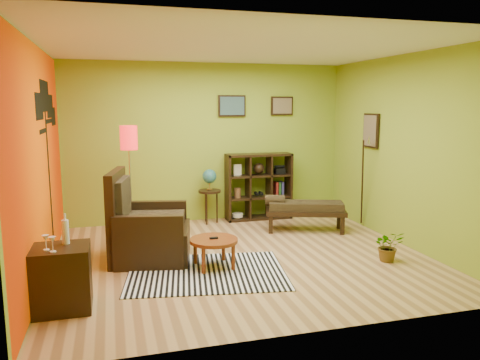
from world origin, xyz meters
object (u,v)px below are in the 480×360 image
object	(u,v)px
floor_lamp	(129,148)
cube_shelf	(259,186)
armchair	(146,233)
bench	(304,208)
potted_plant	(388,249)
globe_table	(210,182)
coffee_table	(214,243)
side_cabinet	(62,278)

from	to	relation	value
floor_lamp	cube_shelf	size ratio (longest dim) A/B	1.47
cube_shelf	armchair	bearing A→B (deg)	-140.95
armchair	bench	bearing A→B (deg)	16.15
cube_shelf	potted_plant	bearing A→B (deg)	-70.95
bench	globe_table	bearing A→B (deg)	145.86
coffee_table	potted_plant	distance (m)	2.34
globe_table	bench	distance (m)	1.70
coffee_table	armchair	bearing A→B (deg)	144.90
potted_plant	armchair	bearing A→B (deg)	163.02
side_cabinet	floor_lamp	bearing A→B (deg)	71.08
side_cabinet	globe_table	world-z (taller)	side_cabinet
floor_lamp	coffee_table	bearing A→B (deg)	-57.82
side_cabinet	cube_shelf	xyz separation A→B (m)	(3.11, 3.14, 0.27)
side_cabinet	coffee_table	bearing A→B (deg)	24.79
potted_plant	globe_table	bearing A→B (deg)	125.37
potted_plant	cube_shelf	bearing A→B (deg)	109.05
side_cabinet	armchair	bearing A→B (deg)	55.74
armchair	side_cabinet	world-z (taller)	armchair
floor_lamp	cube_shelf	xyz separation A→B (m)	(2.32, 0.82, -0.83)
potted_plant	floor_lamp	bearing A→B (deg)	149.77
side_cabinet	globe_table	distance (m)	3.79
armchair	globe_table	xyz separation A→B (m)	(1.23, 1.69, 0.36)
globe_table	potted_plant	size ratio (longest dim) A/B	2.29
potted_plant	coffee_table	bearing A→B (deg)	170.62
floor_lamp	bench	bearing A→B (deg)	-3.91
armchair	potted_plant	xyz separation A→B (m)	(3.11, -0.95, -0.20)
armchair	globe_table	world-z (taller)	armchair
armchair	side_cabinet	xyz separation A→B (m)	(-0.94, -1.38, -0.03)
armchair	globe_table	distance (m)	2.13
side_cabinet	bench	xyz separation A→B (m)	(3.56, 2.14, 0.05)
coffee_table	cube_shelf	xyz separation A→B (m)	(1.36, 2.33, 0.27)
cube_shelf	bench	distance (m)	1.12
globe_table	bench	size ratio (longest dim) A/B	0.69
armchair	potted_plant	bearing A→B (deg)	-16.98
armchair	coffee_table	bearing A→B (deg)	-35.10
armchair	floor_lamp	size ratio (longest dim) A/B	0.69
bench	potted_plant	size ratio (longest dim) A/B	3.29
bench	side_cabinet	bearing A→B (deg)	-148.99
coffee_table	cube_shelf	distance (m)	2.72
coffee_table	cube_shelf	size ratio (longest dim) A/B	0.51
coffee_table	bench	world-z (taller)	bench
globe_table	coffee_table	bearing A→B (deg)	-100.55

